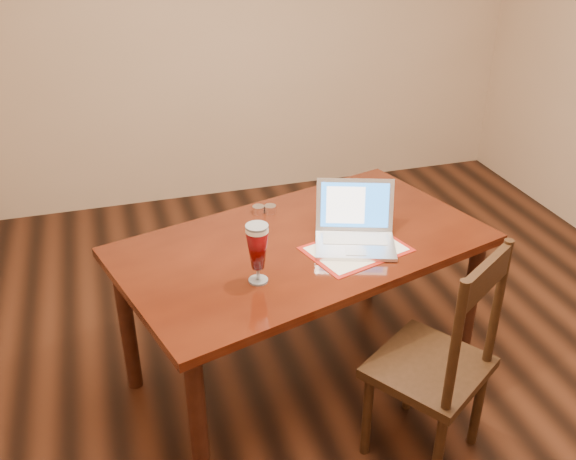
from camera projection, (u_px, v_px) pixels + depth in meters
name	position (u px, v px, depth m)	size (l,w,h in m)	color
ground	(349.00, 392.00, 3.24)	(5.00, 5.00, 0.00)	black
room_shell	(371.00, 36.00, 2.39)	(4.51, 5.01, 2.71)	tan
dining_table	(304.00, 258.00, 3.02)	(1.89, 1.39, 1.06)	#4A1709
dining_chair	(438.00, 365.00, 2.67)	(0.61, 0.61, 1.07)	black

